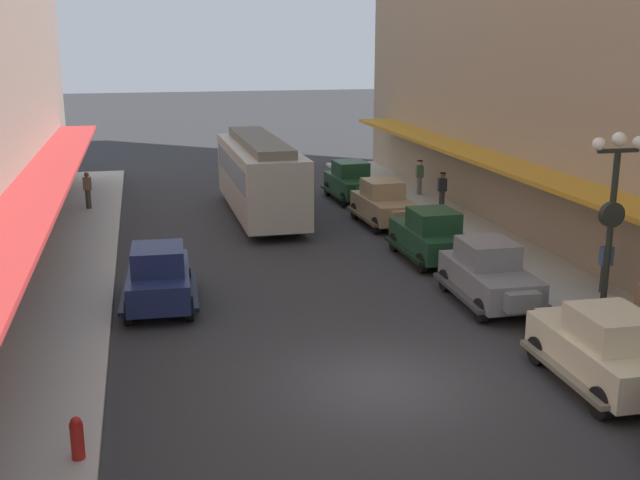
% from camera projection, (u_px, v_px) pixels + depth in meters
% --- Properties ---
extents(ground_plane, '(200.00, 200.00, 0.00)m').
position_uv_depth(ground_plane, '(381.00, 384.00, 17.07)').
color(ground_plane, '#2D2D30').
extents(sidewalk_left, '(3.00, 60.00, 0.15)m').
position_uv_depth(sidewalk_left, '(27.00, 418.00, 15.39)').
color(sidewalk_left, '#B7B5AD').
rests_on(sidewalk_left, ground).
extents(parked_car_0, '(2.16, 4.27, 1.84)m').
position_uv_depth(parked_car_0, '(430.00, 234.00, 26.38)').
color(parked_car_0, '#193D23').
rests_on(parked_car_0, ground).
extents(parked_car_1, '(2.28, 4.31, 1.84)m').
position_uv_depth(parked_car_1, '(352.00, 181.00, 36.34)').
color(parked_car_1, '#193D23').
rests_on(parked_car_1, ground).
extents(parked_car_3, '(2.28, 4.31, 1.84)m').
position_uv_depth(parked_car_3, '(384.00, 202.00, 31.50)').
color(parked_car_3, '#997F5B').
rests_on(parked_car_3, ground).
extents(parked_car_4, '(2.25, 4.30, 1.84)m').
position_uv_depth(parked_car_4, '(489.00, 273.00, 22.03)').
color(parked_car_4, slate).
rests_on(parked_car_4, ground).
extents(parked_car_5, '(2.23, 4.29, 1.84)m').
position_uv_depth(parked_car_5, '(604.00, 347.00, 16.72)').
color(parked_car_5, beige).
rests_on(parked_car_5, ground).
extents(parked_car_6, '(2.29, 4.31, 1.84)m').
position_uv_depth(parked_car_6, '(159.00, 275.00, 21.80)').
color(parked_car_6, '#19234C').
rests_on(parked_car_6, ground).
extents(streetcar, '(2.61, 9.62, 3.46)m').
position_uv_depth(streetcar, '(260.00, 174.00, 32.60)').
color(streetcar, '#ADA899').
rests_on(streetcar, ground).
extents(lamp_post_with_clock, '(1.42, 0.44, 5.16)m').
position_uv_depth(lamp_post_with_clock, '(611.00, 225.00, 19.05)').
color(lamp_post_with_clock, black).
rests_on(lamp_post_with_clock, sidewalk_right).
extents(fire_hydrant, '(0.24, 0.24, 0.82)m').
position_uv_depth(fire_hydrant, '(77.00, 438.00, 13.66)').
color(fire_hydrant, '#B21E19').
rests_on(fire_hydrant, sidewalk_left).
extents(pedestrian_1, '(0.36, 0.28, 1.67)m').
position_uv_depth(pedestrian_1, '(419.00, 177.00, 36.92)').
color(pedestrian_1, slate).
rests_on(pedestrian_1, sidewalk_right).
extents(pedestrian_2, '(0.36, 0.24, 1.64)m').
position_uv_depth(pedestrian_2, '(88.00, 190.00, 33.86)').
color(pedestrian_2, '#4C4238').
rests_on(pedestrian_2, sidewalk_left).
extents(pedestrian_3, '(0.36, 0.24, 1.64)m').
position_uv_depth(pedestrian_3, '(605.00, 265.00, 22.59)').
color(pedestrian_3, '#2D2D33').
rests_on(pedestrian_3, sidewalk_right).
extents(pedestrian_5, '(0.36, 0.28, 1.67)m').
position_uv_depth(pedestrian_5, '(442.00, 191.00, 33.54)').
color(pedestrian_5, '#2D2D33').
rests_on(pedestrian_5, sidewalk_right).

